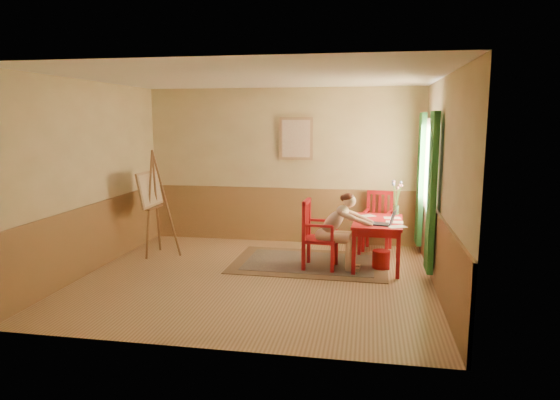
% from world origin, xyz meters
% --- Properties ---
extents(room, '(5.04, 4.54, 2.84)m').
position_xyz_m(room, '(0.00, 0.00, 1.40)').
color(room, tan).
rests_on(room, ground).
extents(wainscot, '(5.00, 4.50, 1.00)m').
position_xyz_m(wainscot, '(0.00, 0.80, 0.50)').
color(wainscot, '#A67849').
rests_on(wainscot, room).
extents(window, '(0.12, 2.01, 2.20)m').
position_xyz_m(window, '(2.42, 1.10, 1.35)').
color(window, white).
rests_on(window, room).
extents(wall_portrait, '(0.60, 0.05, 0.76)m').
position_xyz_m(wall_portrait, '(0.25, 2.20, 1.90)').
color(wall_portrait, tan).
rests_on(wall_portrait, room).
extents(rug, '(2.43, 1.64, 0.02)m').
position_xyz_m(rug, '(0.67, 0.88, 0.01)').
color(rug, '#8C7251').
rests_on(rug, room).
extents(table, '(0.78, 1.24, 0.72)m').
position_xyz_m(table, '(1.71, 0.90, 0.63)').
color(table, red).
rests_on(table, room).
extents(chair_left, '(0.51, 0.49, 1.05)m').
position_xyz_m(chair_left, '(0.80, 0.63, 0.53)').
color(chair_left, red).
rests_on(chair_left, room).
extents(chair_back, '(0.52, 0.54, 1.02)m').
position_xyz_m(chair_back, '(1.72, 1.89, 0.51)').
color(chair_back, red).
rests_on(chair_back, room).
extents(figure, '(0.88, 0.39, 1.18)m').
position_xyz_m(figure, '(1.12, 0.61, 0.65)').
color(figure, beige).
rests_on(figure, room).
extents(laptop, '(0.41, 0.30, 0.23)m').
position_xyz_m(laptop, '(1.79, 0.59, 0.77)').
color(laptop, '#1E2338').
rests_on(laptop, table).
extents(papers, '(0.74, 1.02, 0.00)m').
position_xyz_m(papers, '(1.84, 0.91, 0.72)').
color(papers, white).
rests_on(papers, table).
extents(vase, '(0.19, 0.28, 0.56)m').
position_xyz_m(vase, '(1.99, 1.45, 0.98)').
color(vase, '#3F724C').
rests_on(vase, table).
extents(wastebasket, '(0.29, 0.29, 0.28)m').
position_xyz_m(wastebasket, '(1.77, 0.78, 0.14)').
color(wastebasket, red).
rests_on(wastebasket, room).
extents(easel, '(0.58, 0.78, 1.75)m').
position_xyz_m(easel, '(-1.96, 0.93, 1.04)').
color(easel, brown).
rests_on(easel, room).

